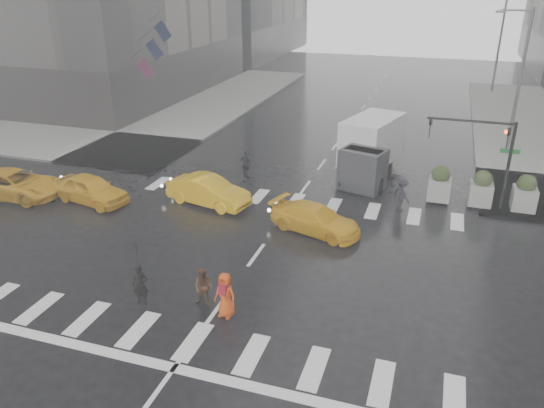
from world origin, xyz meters
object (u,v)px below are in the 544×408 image
(pedestrian_orange, at_px, (225,295))
(taxi_mid, at_px, (208,191))
(traffic_signal_pole, at_px, (489,147))
(box_truck, at_px, (370,148))
(taxi_front, at_px, (91,189))
(pedestrian_brown, at_px, (204,287))

(pedestrian_orange, bearing_deg, taxi_mid, 127.92)
(traffic_signal_pole, bearing_deg, box_truck, 155.18)
(pedestrian_orange, distance_m, taxi_front, 12.48)
(traffic_signal_pole, relative_size, pedestrian_brown, 3.08)
(taxi_front, height_order, box_truck, box_truck)
(taxi_mid, xyz_separation_m, box_truck, (7.09, 6.54, 1.03))
(pedestrian_orange, bearing_deg, taxi_front, 156.13)
(pedestrian_brown, distance_m, pedestrian_orange, 1.05)
(box_truck, bearing_deg, taxi_mid, -122.07)
(traffic_signal_pole, height_order, pedestrian_orange, traffic_signal_pole)
(pedestrian_brown, height_order, taxi_mid, pedestrian_brown)
(pedestrian_brown, bearing_deg, taxi_front, 144.59)
(traffic_signal_pole, relative_size, box_truck, 0.73)
(pedestrian_orange, height_order, taxi_front, pedestrian_orange)
(pedestrian_brown, distance_m, box_truck, 15.23)
(taxi_front, bearing_deg, pedestrian_brown, -112.72)
(taxi_mid, bearing_deg, pedestrian_brown, -144.77)
(taxi_front, relative_size, box_truck, 0.68)
(traffic_signal_pole, xyz_separation_m, pedestrian_brown, (-9.53, -12.01, -2.49))
(taxi_mid, distance_m, box_truck, 9.70)
(box_truck, bearing_deg, pedestrian_brown, -88.21)
(traffic_signal_pole, xyz_separation_m, box_truck, (-6.01, 2.78, -1.47))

